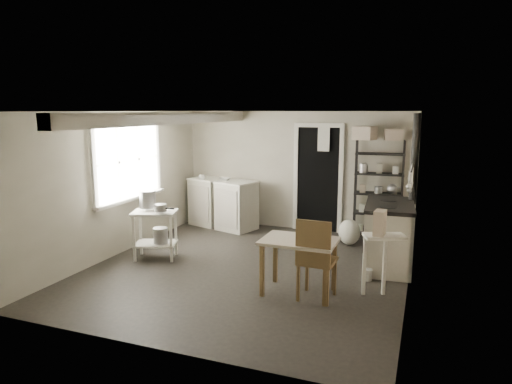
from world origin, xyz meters
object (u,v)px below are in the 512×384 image
(flour_sack, at_px, (349,231))
(base_cabinets, at_px, (223,204))
(shelf_rack, at_px, (378,187))
(stove, at_px, (388,238))
(stockpot, at_px, (148,199))
(chair, at_px, (317,261))
(work_table, at_px, (299,265))
(prep_table, at_px, (155,234))

(flour_sack, bearing_deg, base_cabinets, 171.86)
(shelf_rack, relative_size, stove, 1.46)
(stockpot, xyz_separation_m, flour_sack, (2.88, 1.80, -0.70))
(stove, bearing_deg, chair, -119.49)
(shelf_rack, height_order, stove, shelf_rack)
(stockpot, height_order, base_cabinets, stockpot)
(stove, relative_size, flour_sack, 2.72)
(stove, relative_size, work_table, 1.31)
(chair, bearing_deg, flour_sack, 92.79)
(prep_table, distance_m, base_cabinets, 2.19)
(base_cabinets, distance_m, chair, 3.83)
(work_table, distance_m, flour_sack, 2.40)
(prep_table, distance_m, stove, 3.58)
(base_cabinets, bearing_deg, stove, -4.47)
(flour_sack, bearing_deg, work_table, -96.14)
(prep_table, relative_size, stove, 0.62)
(base_cabinets, bearing_deg, shelf_rack, 21.04)
(work_table, bearing_deg, flour_sack, 83.86)
(chair, xyz_separation_m, flour_sack, (0.00, 2.46, -0.24))
(base_cabinets, bearing_deg, work_table, -32.62)
(base_cabinets, height_order, work_table, base_cabinets)
(prep_table, relative_size, base_cabinets, 0.52)
(shelf_rack, xyz_separation_m, chair, (-0.41, -3.03, -0.47))
(stove, relative_size, chair, 1.18)
(prep_table, distance_m, flour_sack, 3.30)
(prep_table, height_order, work_table, prep_table)
(base_cabinets, relative_size, shelf_rack, 0.81)
(prep_table, bearing_deg, flour_sack, 33.45)
(shelf_rack, distance_m, work_table, 3.09)
(work_table, xyz_separation_m, chair, (0.25, -0.07, 0.10))
(work_table, bearing_deg, base_cabinets, 130.23)
(base_cabinets, height_order, stove, base_cabinets)
(base_cabinets, bearing_deg, stockpot, -80.43)
(prep_table, relative_size, stockpot, 2.79)
(stockpot, relative_size, chair, 0.26)
(base_cabinets, xyz_separation_m, chair, (2.59, -2.83, 0.02))
(shelf_rack, bearing_deg, stove, -82.75)
(stockpot, relative_size, stove, 0.22)
(shelf_rack, xyz_separation_m, work_table, (-0.66, -2.96, -0.57))
(prep_table, xyz_separation_m, chair, (2.75, -0.64, 0.08))
(stockpot, bearing_deg, shelf_rack, 35.91)
(prep_table, bearing_deg, base_cabinets, 85.77)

